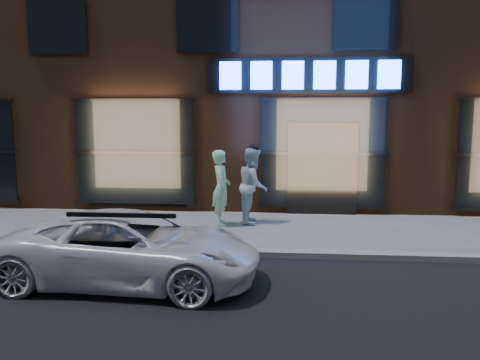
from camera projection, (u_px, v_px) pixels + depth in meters
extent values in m
plane|color=slate|center=(340.00, 258.00, 8.48)|extent=(90.00, 90.00, 0.00)
cube|color=gray|center=(340.00, 255.00, 8.48)|extent=(60.00, 0.25, 0.12)
cube|color=#54301E|center=(314.00, 43.00, 15.71)|extent=(30.00, 8.00, 10.00)
cube|color=black|center=(309.00, 75.00, 11.93)|extent=(5.20, 0.06, 0.90)
cube|color=black|center=(322.00, 169.00, 12.19)|extent=(1.80, 0.10, 2.40)
cube|color=#FFBF72|center=(135.00, 152.00, 12.62)|extent=(3.00, 0.04, 2.60)
cube|color=black|center=(135.00, 152.00, 12.58)|extent=(3.20, 0.06, 2.80)
cube|color=#FFBF72|center=(322.00, 153.00, 12.20)|extent=(3.00, 0.04, 2.60)
cube|color=black|center=(322.00, 154.00, 12.16)|extent=(3.20, 0.06, 2.80)
cube|color=black|center=(57.00, 23.00, 12.29)|extent=(1.60, 0.06, 1.60)
cube|color=black|center=(207.00, 20.00, 11.95)|extent=(1.60, 0.06, 1.60)
cube|color=black|center=(366.00, 17.00, 11.62)|extent=(1.60, 0.06, 1.60)
cube|color=#2659FF|center=(230.00, 76.00, 12.03)|extent=(0.55, 0.12, 0.70)
cube|color=#2659FF|center=(261.00, 75.00, 11.97)|extent=(0.55, 0.12, 0.70)
cube|color=#2659FF|center=(293.00, 75.00, 11.90)|extent=(0.55, 0.12, 0.70)
cube|color=#2659FF|center=(325.00, 75.00, 11.83)|extent=(0.55, 0.12, 0.70)
cube|color=#2659FF|center=(357.00, 75.00, 11.76)|extent=(0.55, 0.12, 0.70)
cube|color=#2659FF|center=(389.00, 75.00, 11.69)|extent=(0.55, 0.12, 0.70)
imported|color=#C2FFCF|center=(221.00, 188.00, 11.00)|extent=(0.51, 0.70, 1.78)
imported|color=white|center=(253.00, 185.00, 11.28)|extent=(0.70, 0.89, 1.82)
imported|color=white|center=(131.00, 248.00, 7.17)|extent=(4.07, 2.06, 1.10)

